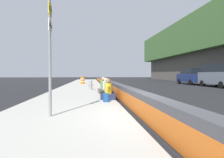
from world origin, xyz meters
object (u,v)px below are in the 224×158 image
(seated_person_rear, at_px, (106,89))
(seated_person_far, at_px, (103,88))
(construction_barrel, at_px, (82,80))
(parked_car_fourth, at_px, (191,76))
(seated_person_foreground, at_px, (108,93))
(seated_person_middle, at_px, (107,91))
(backpack, at_px, (106,98))
(fire_hydrant, at_px, (91,84))
(route_sign_post, at_px, (50,50))
(parked_car_third, at_px, (219,75))

(seated_person_rear, relative_size, seated_person_far, 0.97)
(construction_barrel, distance_m, parked_car_fourth, 15.03)
(seated_person_foreground, distance_m, construction_barrel, 15.67)
(seated_person_middle, xyz_separation_m, backpack, (-1.95, 0.25, -0.14))
(fire_hydrant, xyz_separation_m, seated_person_middle, (-4.97, -0.95, -0.12))
(route_sign_post, height_order, parked_car_fourth, route_sign_post)
(construction_barrel, bearing_deg, route_sign_post, 179.51)
(fire_hydrant, height_order, seated_person_far, seated_person_far)
(seated_person_rear, height_order, parked_car_third, parked_car_third)
(route_sign_post, bearing_deg, fire_hydrant, -7.42)
(seated_person_foreground, xyz_separation_m, seated_person_middle, (1.10, -0.06, -0.01))
(backpack, distance_m, parked_car_fourth, 20.50)
(seated_person_rear, xyz_separation_m, backpack, (-3.39, 0.25, -0.14))
(route_sign_post, height_order, seated_person_far, route_sign_post)
(construction_barrel, xyz_separation_m, parked_car_third, (-6.36, -15.07, 0.73))
(parked_car_third, height_order, parked_car_fourth, parked_car_third)
(fire_hydrant, xyz_separation_m, construction_barrel, (9.47, 1.10, 0.03))
(seated_person_middle, bearing_deg, construction_barrel, 8.09)
(seated_person_rear, bearing_deg, backpack, 175.70)
(seated_person_foreground, distance_m, seated_person_far, 3.46)
(fire_hydrant, height_order, seated_person_foreground, seated_person_foreground)
(backpack, bearing_deg, fire_hydrant, 5.77)
(route_sign_post, distance_m, backpack, 3.92)
(seated_person_foreground, distance_m, backpack, 0.88)
(backpack, bearing_deg, parked_car_fourth, -40.10)
(seated_person_foreground, relative_size, seated_person_rear, 1.01)
(fire_hydrant, bearing_deg, seated_person_foreground, -171.63)
(seated_person_middle, bearing_deg, seated_person_rear, -0.11)
(fire_hydrant, relative_size, parked_car_third, 0.17)
(fire_hydrant, distance_m, seated_person_far, 2.75)
(seated_person_foreground, distance_m, parked_car_third, 16.00)
(route_sign_post, xyz_separation_m, parked_car_fourth, (18.49, -15.16, -1.03))
(seated_person_middle, relative_size, seated_person_rear, 0.99)
(fire_hydrant, bearing_deg, parked_car_fourth, -57.79)
(fire_hydrant, distance_m, seated_person_middle, 5.06)
(seated_person_far, bearing_deg, backpack, 177.80)
(seated_person_middle, height_order, seated_person_rear, seated_person_rear)
(seated_person_far, distance_m, parked_car_third, 14.33)
(parked_car_fourth, bearing_deg, route_sign_post, 140.64)
(seated_person_rear, relative_size, parked_car_third, 0.21)
(seated_person_rear, distance_m, seated_person_far, 0.92)
(seated_person_foreground, relative_size, construction_barrel, 1.13)
(seated_person_far, height_order, parked_car_fourth, parked_car_fourth)
(seated_person_foreground, relative_size, backpack, 2.69)
(seated_person_rear, xyz_separation_m, parked_car_third, (6.64, -13.01, 0.88))
(seated_person_middle, height_order, parked_car_fourth, parked_car_fourth)
(backpack, bearing_deg, construction_barrel, 6.28)
(route_sign_post, bearing_deg, backpack, -34.92)
(parked_car_fourth, bearing_deg, seated_person_rear, 133.50)
(fire_hydrant, relative_size, seated_person_far, 0.79)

